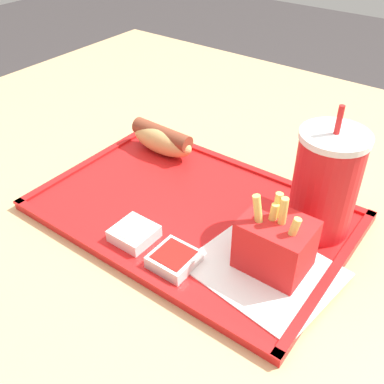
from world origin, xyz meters
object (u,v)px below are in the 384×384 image
Objects in this scene: soda_cup at (325,183)px; fries_carton at (275,244)px; hot_dog_far at (162,139)px; sauce_cup_ketchup at (174,259)px; sauce_cup_mayo at (134,233)px.

soda_cup reaches higher than fries_carton.
hot_dog_far is 2.35× the size of sauce_cup_ketchup.
hot_dog_far is 0.26m from sauce_cup_ketchup.
fries_carton reaches higher than sauce_cup_ketchup.
sauce_cup_mayo is (-0.17, -0.06, -0.03)m from fries_carton.
sauce_cup_mayo is (0.11, -0.19, -0.02)m from hot_dog_far.
sauce_cup_ketchup is (0.18, -0.19, -0.02)m from hot_dog_far.
fries_carton is at bearing -97.59° from soda_cup.
hot_dog_far reaches higher than sauce_cup_mayo.
fries_carton reaches higher than sauce_cup_mayo.
hot_dog_far is 0.30m from fries_carton.
soda_cup is 0.21m from sauce_cup_ketchup.
sauce_cup_ketchup is at bearing -47.31° from hot_dog_far.
sauce_cup_ketchup is (-0.11, -0.17, -0.06)m from soda_cup.
soda_cup reaches higher than sauce_cup_ketchup.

